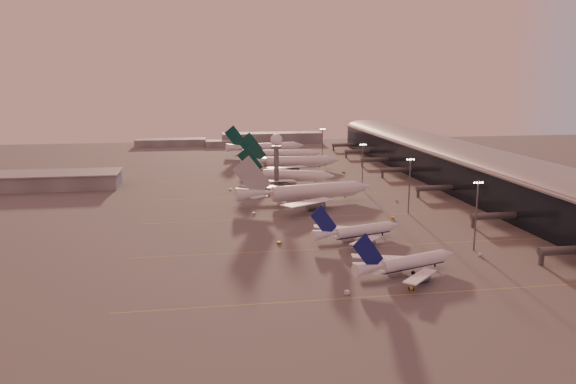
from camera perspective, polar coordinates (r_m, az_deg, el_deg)
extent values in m
plane|color=#4C4A4A|center=(188.62, 2.36, -6.78)|extent=(700.00, 700.00, 0.00)
cube|color=gold|center=(166.07, 15.18, -9.83)|extent=(180.00, 0.25, 0.02)
cube|color=gold|center=(205.49, 10.07, -5.39)|extent=(180.00, 0.25, 0.02)
cube|color=gold|center=(246.82, 6.68, -2.37)|extent=(180.00, 0.25, 0.02)
cube|color=gold|center=(289.25, 4.28, -0.23)|extent=(180.00, 0.25, 0.02)
cube|color=gold|center=(337.18, 2.33, 1.51)|extent=(180.00, 0.25, 0.02)
cube|color=black|center=(323.44, 17.47, 2.15)|extent=(36.00, 360.00, 18.00)
cylinder|color=gray|center=(322.14, 17.57, 3.73)|extent=(10.08, 360.00, 10.08)
cube|color=gray|center=(322.12, 17.57, 3.77)|extent=(40.00, 362.00, 0.80)
cylinder|color=#55585D|center=(204.10, 26.77, -5.30)|extent=(22.00, 2.80, 2.80)
cube|color=#55585D|center=(199.16, 24.35, -6.18)|extent=(1.20, 1.20, 4.40)
cylinder|color=#55585D|center=(241.33, 20.46, -2.28)|extent=(22.00, 2.80, 2.80)
cube|color=#55585D|center=(237.16, 18.31, -2.94)|extent=(1.20, 1.20, 4.40)
cylinder|color=#55585D|center=(291.85, 14.92, 0.41)|extent=(22.00, 2.80, 2.80)
cube|color=#55585D|center=(288.42, 13.08, -0.10)|extent=(1.20, 1.20, 4.40)
cylinder|color=#55585D|center=(342.89, 11.16, 2.23)|extent=(22.00, 2.80, 2.80)
cube|color=#55585D|center=(339.97, 9.56, 1.82)|extent=(1.20, 1.20, 4.40)
cylinder|color=#55585D|center=(382.08, 9.01, 3.27)|extent=(22.00, 2.80, 2.80)
cube|color=#55585D|center=(379.46, 7.56, 2.91)|extent=(1.20, 1.20, 4.40)
cylinder|color=#55585D|center=(421.81, 7.25, 4.11)|extent=(22.00, 2.80, 2.80)
cube|color=#55585D|center=(419.44, 5.93, 3.78)|extent=(1.20, 1.20, 4.40)
cylinder|color=#55585D|center=(460.02, 5.86, 4.78)|extent=(22.00, 2.80, 2.80)
cube|color=#55585D|center=(457.85, 4.64, 4.48)|extent=(1.20, 1.20, 4.40)
cube|color=slate|center=(331.06, -23.66, 1.03)|extent=(80.00, 25.00, 8.00)
cube|color=gray|center=(330.38, -23.72, 1.75)|extent=(82.00, 27.00, 0.60)
cylinder|color=#55585D|center=(302.02, -1.18, 2.43)|extent=(2.60, 2.60, 22.00)
cylinder|color=#55585D|center=(300.37, -1.19, 4.60)|extent=(5.20, 5.20, 1.20)
sphere|color=white|center=(299.91, -1.20, 5.34)|extent=(6.40, 6.40, 6.40)
cylinder|color=#55585D|center=(299.52, -1.20, 6.04)|extent=(0.16, 0.16, 2.00)
cylinder|color=#55585D|center=(204.31, 18.56, -2.29)|extent=(0.56, 0.56, 25.00)
cube|color=#55585D|center=(201.86, 18.78, 1.01)|extent=(3.60, 0.25, 0.25)
sphere|color=#FFEABF|center=(201.24, 18.40, 0.89)|extent=(0.56, 0.56, 0.56)
sphere|color=#FFEABF|center=(201.70, 18.65, 0.90)|extent=(0.56, 0.56, 0.56)
sphere|color=#FFEABF|center=(202.17, 18.90, 0.91)|extent=(0.56, 0.56, 0.56)
sphere|color=#FFEABF|center=(202.63, 19.15, 0.91)|extent=(0.56, 0.56, 0.56)
cylinder|color=#55585D|center=(251.97, 12.23, 0.64)|extent=(0.56, 0.56, 25.00)
cube|color=#55585D|center=(249.99, 12.35, 3.34)|extent=(3.60, 0.25, 0.25)
sphere|color=#FFEABF|center=(249.51, 12.02, 3.24)|extent=(0.56, 0.56, 0.56)
sphere|color=#FFEABF|center=(249.87, 12.24, 3.24)|extent=(0.56, 0.56, 0.56)
sphere|color=#FFEABF|center=(250.23, 12.45, 3.25)|extent=(0.56, 0.56, 0.56)
sphere|color=#FFEABF|center=(250.60, 12.66, 3.25)|extent=(0.56, 0.56, 0.56)
cylinder|color=#55585D|center=(301.59, 7.59, 2.61)|extent=(0.56, 0.56, 25.00)
cube|color=#55585D|center=(299.94, 7.65, 4.87)|extent=(3.60, 0.25, 0.25)
sphere|color=#FFEABF|center=(299.56, 7.37, 4.79)|extent=(0.56, 0.56, 0.56)
sphere|color=#FFEABF|center=(299.84, 7.55, 4.79)|extent=(0.56, 0.56, 0.56)
sphere|color=#FFEABF|center=(300.13, 7.74, 4.79)|extent=(0.56, 0.56, 0.56)
sphere|color=#FFEABF|center=(300.42, 7.92, 4.80)|extent=(0.56, 0.56, 0.56)
cylinder|color=#55585D|center=(387.38, 3.51, 4.70)|extent=(0.56, 0.56, 25.00)
cube|color=#55585D|center=(386.09, 3.53, 6.47)|extent=(3.60, 0.25, 0.25)
sphere|color=#FFEABF|center=(385.81, 3.31, 6.41)|extent=(0.56, 0.56, 0.56)
sphere|color=#FFEABF|center=(386.02, 3.46, 6.41)|extent=(0.56, 0.56, 0.56)
sphere|color=#FFEABF|center=(386.24, 3.60, 6.41)|extent=(0.56, 0.56, 0.56)
sphere|color=#FFEABF|center=(386.46, 3.75, 6.41)|extent=(0.56, 0.56, 0.56)
cube|color=slate|center=(499.08, -11.83, 4.96)|extent=(60.00, 18.00, 6.00)
cube|color=slate|center=(512.50, -1.64, 5.55)|extent=(90.00, 20.00, 9.00)
cube|color=slate|center=(489.30, -6.00, 4.95)|extent=(40.00, 15.00, 5.00)
cylinder|color=white|center=(178.50, 12.61, -7.04)|extent=(23.63, 11.50, 4.02)
cylinder|color=navy|center=(178.79, 12.59, -7.32)|extent=(22.82, 10.28, 2.89)
cone|color=white|center=(187.63, 15.90, -6.28)|extent=(5.63, 5.29, 4.02)
cone|color=white|center=(168.35, 8.23, -7.85)|extent=(10.67, 7.03, 4.02)
cube|color=white|center=(168.11, 13.29, -8.52)|extent=(14.54, 15.19, 1.26)
cylinder|color=slate|center=(172.18, 13.47, -8.69)|extent=(5.17, 3.96, 2.61)
cube|color=slate|center=(171.80, 13.49, -8.34)|extent=(0.39, 0.35, 1.61)
cube|color=white|center=(182.47, 9.17, -6.72)|extent=(17.49, 6.57, 1.26)
cylinder|color=slate|center=(183.00, 10.32, -7.31)|extent=(5.17, 3.96, 2.61)
cube|color=slate|center=(182.64, 10.34, -6.98)|extent=(0.39, 0.35, 1.61)
cube|color=navy|center=(166.48, 8.14, -6.27)|extent=(10.55, 3.95, 11.98)
cube|color=white|center=(164.91, 9.19, -8.27)|extent=(4.44, 4.44, 0.26)
cube|color=white|center=(171.82, 7.34, -7.38)|extent=(4.74, 2.26, 0.26)
cylinder|color=black|center=(185.11, 14.70, -7.36)|extent=(0.53, 0.53, 1.06)
cylinder|color=black|center=(179.86, 11.62, -7.76)|extent=(1.27, 0.88, 1.16)
cylinder|color=black|center=(176.54, 12.59, -8.18)|extent=(1.27, 0.88, 1.16)
cylinder|color=white|center=(210.25, 7.65, -3.99)|extent=(23.48, 11.05, 3.98)
cylinder|color=navy|center=(210.49, 7.65, -4.23)|extent=(22.69, 9.84, 2.87)
cone|color=white|center=(218.29, 10.68, -3.50)|extent=(5.54, 5.19, 3.98)
cone|color=white|center=(201.40, 3.76, -4.47)|extent=(10.57, 6.83, 3.98)
cube|color=white|center=(199.57, 7.89, -5.07)|extent=(14.57, 14.91, 1.25)
cylinder|color=slate|center=(203.49, 8.16, -5.28)|extent=(5.11, 3.87, 2.59)
cube|color=slate|center=(203.16, 8.17, -4.98)|extent=(0.38, 0.35, 1.59)
cube|color=white|center=(215.24, 4.90, -3.75)|extent=(17.35, 6.78, 1.25)
cylinder|color=slate|center=(215.34, 5.87, -4.26)|extent=(5.11, 3.87, 2.59)
cube|color=slate|center=(215.03, 5.87, -3.98)|extent=(0.38, 0.35, 1.59)
cube|color=navy|center=(199.84, 3.65, -3.13)|extent=(10.51, 3.74, 11.87)
cube|color=white|center=(197.68, 4.44, -4.76)|extent=(4.44, 4.37, 0.26)
cube|color=white|center=(205.13, 3.11, -4.13)|extent=(4.72, 2.31, 0.26)
cylinder|color=black|center=(216.03, 9.58, -4.37)|extent=(0.52, 0.52, 1.05)
cylinder|color=black|center=(211.78, 6.86, -4.61)|extent=(1.26, 0.86, 1.15)
cylinder|color=black|center=(208.14, 7.57, -4.92)|extent=(1.26, 0.86, 1.15)
cylinder|color=white|center=(268.38, 2.73, -0.15)|extent=(42.92, 14.75, 6.63)
cylinder|color=white|center=(268.69, 2.72, -0.47)|extent=(41.72, 12.77, 4.77)
cone|color=white|center=(279.06, 7.52, 0.22)|extent=(9.35, 8.10, 6.63)
cone|color=white|center=(258.16, -3.44, -0.45)|extent=(18.75, 9.96, 6.63)
cube|color=white|center=(248.83, 2.11, -1.37)|extent=(28.06, 24.72, 1.97)
cylinder|color=slate|center=(255.13, 2.82, -1.67)|extent=(8.90, 5.82, 4.31)
cube|color=slate|center=(254.78, 2.82, -1.34)|extent=(0.37, 0.32, 2.65)
cube|color=white|center=(281.02, -0.62, 0.16)|extent=(31.20, 15.56, 1.97)
cylinder|color=slate|center=(279.49, 0.66, -0.47)|extent=(8.90, 5.82, 4.31)
cube|color=slate|center=(279.17, 0.66, -0.16)|extent=(0.37, 0.32, 2.65)
cube|color=#9EA1A5|center=(256.37, -3.65, 1.24)|extent=(18.10, 3.94, 19.68)
cube|color=white|center=(250.35, -2.97, -0.79)|extent=(8.40, 7.42, 0.27)
cube|color=white|center=(265.74, -4.03, -0.07)|extent=(8.73, 5.08, 0.27)
cylinder|color=black|center=(275.80, 5.81, -0.74)|extent=(0.53, 0.53, 1.07)
cylinder|color=black|center=(270.07, 1.85, -0.94)|extent=(1.26, 0.75, 1.18)
cylinder|color=black|center=(265.82, 2.24, -1.15)|extent=(1.26, 0.75, 1.18)
cylinder|color=white|center=(316.38, 0.50, 1.55)|extent=(33.82, 16.43, 5.47)
cylinder|color=white|center=(316.60, 0.50, 1.33)|extent=(32.67, 14.76, 3.94)
cone|color=white|center=(313.61, 4.15, 1.43)|extent=(8.01, 7.34, 5.47)
cone|color=white|center=(321.18, -3.73, 1.80)|extent=(15.24, 9.89, 5.47)
cube|color=white|center=(304.32, -1.51, 0.95)|extent=(25.21, 9.33, 1.62)
cylinder|color=slate|center=(307.18, -0.62, 0.63)|extent=(7.38, 5.54, 3.56)
cube|color=slate|center=(306.94, -0.62, 0.87)|extent=(0.35, 0.32, 2.19)
cube|color=white|center=(331.85, -0.50, 1.86)|extent=(20.88, 22.00, 1.62)
cylinder|color=slate|center=(328.23, 0.11, 1.36)|extent=(7.38, 5.54, 3.56)
cube|color=slate|center=(328.00, 0.11, 1.58)|extent=(0.35, 0.32, 2.19)
cube|color=#06332D|center=(320.29, -3.87, 2.96)|extent=(14.31, 5.31, 16.19)
cube|color=white|center=(314.95, -4.07, 1.63)|extent=(6.81, 3.20, 0.24)
cube|color=white|center=(327.49, -3.50, 2.03)|extent=(6.36, 6.41, 0.24)
cylinder|color=black|center=(315.09, 2.81, 0.87)|extent=(0.47, 0.47, 0.94)
cylinder|color=black|center=(319.46, 0.08, 1.04)|extent=(1.14, 0.79, 1.04)
cylinder|color=black|center=(315.45, -0.05, 0.90)|extent=(1.14, 0.79, 1.04)
cylinder|color=white|center=(362.37, 0.94, 2.96)|extent=(39.43, 6.50, 6.36)
cylinder|color=white|center=(362.59, 0.93, 2.73)|extent=(38.64, 4.72, 4.58)
cone|color=white|center=(367.22, 4.55, 3.04)|extent=(7.65, 6.38, 6.36)
cone|color=white|center=(358.41, -3.47, 2.97)|extent=(16.55, 6.42, 6.36)
cube|color=white|center=(344.81, -0.17, 2.32)|extent=(28.35, 19.37, 1.88)
cylinder|color=slate|center=(349.83, 0.51, 2.02)|extent=(7.64, 4.16, 4.13)
cube|color=slate|center=(349.58, 0.51, 2.26)|extent=(0.33, 0.28, 2.54)
cube|color=white|center=(377.17, -0.97, 3.13)|extent=(28.40, 19.20, 1.88)
cylinder|color=slate|center=(374.47, -0.15, 2.67)|extent=(7.64, 4.16, 4.13)
cube|color=slate|center=(374.23, -0.15, 2.90)|extent=(0.33, 0.28, 2.54)
cube|color=#06332D|center=(357.25, -3.62, 4.17)|extent=(17.49, 0.45, 18.81)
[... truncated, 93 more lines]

